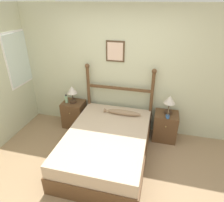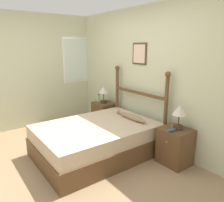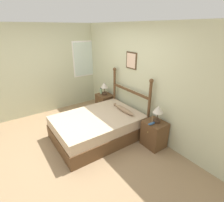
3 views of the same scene
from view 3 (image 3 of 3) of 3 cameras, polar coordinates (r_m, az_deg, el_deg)
ground_plane at (r=4.09m, az=-12.36°, el=-14.17°), size 16.00×16.00×0.00m
wall_back at (r=4.36m, az=7.55°, el=7.41°), size 6.40×0.08×2.55m
wall_left at (r=5.46m, az=-22.26°, el=9.13°), size 0.08×6.40×2.55m
bed at (r=4.17m, az=-4.62°, el=-8.38°), size 1.40×1.98×0.54m
headboard at (r=4.43m, az=5.85°, el=1.34°), size 1.43×0.10×1.44m
nightstand_left at (r=5.29m, az=-2.40°, el=-0.85°), size 0.46×0.43×0.59m
nightstand_right at (r=3.97m, az=13.60°, el=-10.40°), size 0.46×0.43×0.59m
table_lamp_left at (r=5.08m, az=-2.55°, el=4.83°), size 0.22×0.22×0.38m
table_lamp_right at (r=3.70m, az=14.77°, el=-3.18°), size 0.22×0.22×0.38m
bottle at (r=5.23m, az=-3.63°, el=3.32°), size 0.06×0.06×0.19m
model_boat at (r=3.71m, az=12.83°, el=-7.10°), size 0.07×0.20×0.21m
fish_pillow at (r=4.24m, az=3.92°, el=-2.81°), size 0.74×0.13×0.10m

